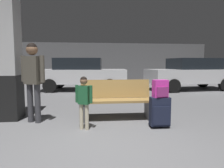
# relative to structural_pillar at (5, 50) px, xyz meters

# --- Properties ---
(ground_plane) EXTENTS (18.00, 18.00, 0.10)m
(ground_plane) POSITION_rel_structural_pillar_xyz_m (2.08, 1.92, -1.62)
(ground_plane) COLOR slate
(garage_back_wall) EXTENTS (18.00, 0.12, 2.80)m
(garage_back_wall) POSITION_rel_structural_pillar_xyz_m (2.08, 10.78, -0.17)
(garage_back_wall) COLOR #565658
(garage_back_wall) RESTS_ON ground_plane
(structural_pillar) EXTENTS (0.57, 0.57, 3.16)m
(structural_pillar) POSITION_rel_structural_pillar_xyz_m (0.00, 0.00, 0.00)
(structural_pillar) COLOR black
(structural_pillar) RESTS_ON ground_plane
(bench) EXTENTS (1.61, 0.55, 0.89)m
(bench) POSITION_rel_structural_pillar_xyz_m (2.44, -0.31, -1.12)
(bench) COLOR #9E7A42
(bench) RESTS_ON ground_plane
(suitcase) EXTENTS (0.38, 0.24, 0.60)m
(suitcase) POSITION_rel_structural_pillar_xyz_m (3.20, -1.03, -1.25)
(suitcase) COLOR #191E33
(suitcase) RESTS_ON ground_plane
(backpack_bright) EXTENTS (0.30, 0.22, 0.34)m
(backpack_bright) POSITION_rel_structural_pillar_xyz_m (3.20, -1.04, -0.80)
(backpack_bright) COLOR #D833A5
(backpack_bright) RESTS_ON suitcase
(child) EXTENTS (0.32, 0.25, 1.02)m
(child) POSITION_rel_structural_pillar_xyz_m (1.73, -0.98, -0.94)
(child) COLOR beige
(child) RESTS_ON ground_plane
(adult) EXTENTS (0.53, 0.33, 1.69)m
(adult) POSITION_rel_structural_pillar_xyz_m (0.66, -0.35, -0.52)
(adult) COLOR #38383D
(adult) RESTS_ON ground_plane
(parked_car_far) EXTENTS (4.25, 2.12, 1.51)m
(parked_car_far) POSITION_rel_structural_pillar_xyz_m (1.51, 4.93, -0.76)
(parked_car_far) COLOR silver
(parked_car_far) RESTS_ON ground_plane
(parked_car_side) EXTENTS (4.24, 2.09, 1.51)m
(parked_car_side) POSITION_rel_structural_pillar_xyz_m (6.74, 4.52, -0.76)
(parked_car_side) COLOR silver
(parked_car_side) RESTS_ON ground_plane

